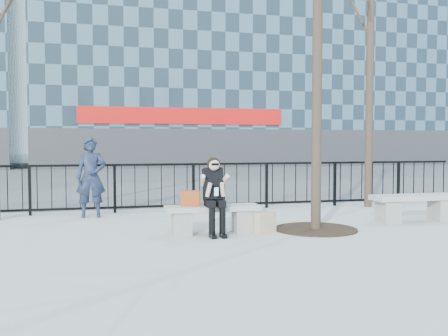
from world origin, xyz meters
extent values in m
plane|color=#A6A6A1|center=(0.00, 0.00, 0.00)|extent=(120.00, 120.00, 0.00)
cube|color=#474747|center=(0.00, 15.00, 0.00)|extent=(60.00, 23.00, 0.01)
cube|color=black|center=(0.00, 3.00, 1.08)|extent=(14.00, 0.05, 0.05)
cube|color=black|center=(0.00, 3.00, 0.12)|extent=(14.00, 0.05, 0.05)
cube|color=#2D2D30|center=(3.00, 21.96, 1.20)|extent=(18.00, 0.08, 2.40)
cube|color=#B40D0C|center=(3.00, 21.90, 3.20)|extent=(12.60, 0.12, 1.00)
cube|color=slate|center=(20.00, 27.00, 10.00)|extent=(16.00, 10.00, 20.00)
cube|color=#2D2D30|center=(20.00, 21.96, 1.20)|extent=(16.00, 0.08, 2.40)
cylinder|color=black|center=(1.90, -0.10, 3.75)|extent=(0.18, 0.18, 7.50)
cylinder|color=black|center=(4.50, 2.60, 3.50)|extent=(0.18, 0.18, 7.00)
cylinder|color=black|center=(1.90, -0.10, 0.01)|extent=(1.50, 1.50, 0.02)
cube|color=slate|center=(-0.55, 0.00, 0.20)|extent=(0.32, 0.38, 0.40)
cube|color=slate|center=(0.55, 0.00, 0.20)|extent=(0.32, 0.38, 0.40)
cube|color=gray|center=(0.00, 0.00, 0.45)|extent=(1.65, 0.46, 0.09)
cube|color=slate|center=(3.63, 0.32, 0.22)|extent=(0.35, 0.42, 0.44)
cube|color=slate|center=(4.84, 0.32, 0.22)|extent=(0.35, 0.42, 0.44)
cube|color=gray|center=(4.24, 0.32, 0.49)|extent=(1.82, 0.51, 0.10)
cube|color=#933712|center=(-0.39, 0.02, 0.62)|extent=(0.35, 0.24, 0.27)
cube|color=#C7B38C|center=(0.90, -0.21, 0.19)|extent=(0.42, 0.30, 0.37)
imported|color=black|center=(-2.10, 2.43, 0.85)|extent=(0.63, 0.42, 1.70)
camera|label=1|loc=(-1.86, -8.45, 1.60)|focal=40.00mm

